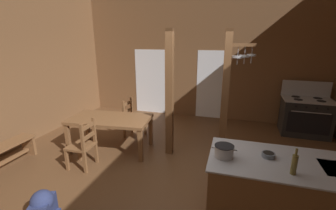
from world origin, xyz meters
name	(u,v)px	position (x,y,z in m)	size (l,w,h in m)	color
ground_plane	(166,181)	(0.00, 0.00, -0.05)	(7.89, 7.84, 0.10)	brown
wall_back	(201,48)	(0.00, 3.59, 2.11)	(7.89, 0.14, 4.21)	brown
glazed_door_back_left	(150,82)	(-1.59, 3.52, 1.02)	(1.00, 0.01, 2.05)	white
glazed_panel_back_right	(211,85)	(0.35, 3.52, 1.02)	(0.84, 0.01, 2.05)	white
kitchen_island	(295,196)	(1.87, -0.56, 0.46)	(2.16, 0.97, 0.93)	brown
stove_range	(305,116)	(2.83, 2.90, 0.48)	(1.16, 0.85, 1.32)	black
support_post_with_pot_rack	(227,89)	(0.90, 1.29, 1.39)	(0.60, 0.24, 2.56)	brown
support_post_center	(170,95)	(-0.20, 0.94, 1.28)	(0.14, 0.14, 2.56)	brown
dining_table	(110,122)	(-1.47, 0.74, 0.65)	(1.78, 1.06, 0.74)	brown
ladderback_chair_near_window	(133,119)	(-1.32, 1.54, 0.45)	(0.48, 0.48, 0.95)	brown
ladderback_chair_by_post	(83,145)	(-1.60, -0.06, 0.45)	(0.46, 0.46, 0.95)	brown
stockpot_on_counter	(224,151)	(0.97, -0.65, 1.01)	(0.31, 0.24, 0.16)	#A8AAB2
mixing_bowl_on_counter	(268,155)	(1.51, -0.50, 0.96)	(0.16, 0.16, 0.06)	slate
bottle_tall_on_counter	(294,164)	(1.72, -0.83, 1.05)	(0.06, 0.06, 0.31)	brown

